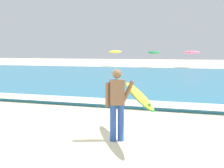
{
  "coord_description": "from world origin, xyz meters",
  "views": [
    {
      "loc": [
        3.57,
        -6.38,
        2.14
      ],
      "look_at": [
        0.25,
        3.11,
        1.1
      ],
      "focal_mm": 50.25,
      "sensor_mm": 36.0,
      "label": 1
    }
  ],
  "objects_px": {
    "surfer_with_board": "(127,98)",
    "beach_umbrella_1": "(154,52)",
    "beach_umbrella_0": "(115,52)",
    "beach_umbrella_2": "(191,52)"
  },
  "relations": [
    {
      "from": "surfer_with_board",
      "to": "beach_umbrella_0",
      "type": "relative_size",
      "value": 1.16
    },
    {
      "from": "surfer_with_board",
      "to": "beach_umbrella_1",
      "type": "xyz_separation_m",
      "value": [
        -6.93,
        36.65,
        0.99
      ]
    },
    {
      "from": "surfer_with_board",
      "to": "beach_umbrella_0",
      "type": "xyz_separation_m",
      "value": [
        -12.83,
        36.93,
        1.1
      ]
    },
    {
      "from": "surfer_with_board",
      "to": "beach_umbrella_0",
      "type": "bearing_deg",
      "value": 109.16
    },
    {
      "from": "surfer_with_board",
      "to": "beach_umbrella_1",
      "type": "bearing_deg",
      "value": 100.71
    },
    {
      "from": "beach_umbrella_0",
      "to": "beach_umbrella_2",
      "type": "height_order",
      "value": "beach_umbrella_0"
    },
    {
      "from": "surfer_with_board",
      "to": "beach_umbrella_1",
      "type": "relative_size",
      "value": 1.21
    },
    {
      "from": "surfer_with_board",
      "to": "beach_umbrella_0",
      "type": "distance_m",
      "value": 39.11
    },
    {
      "from": "beach_umbrella_0",
      "to": "beach_umbrella_2",
      "type": "xyz_separation_m",
      "value": [
        11.04,
        -0.86,
        -0.07
      ]
    },
    {
      "from": "beach_umbrella_0",
      "to": "beach_umbrella_1",
      "type": "distance_m",
      "value": 5.9
    }
  ]
}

